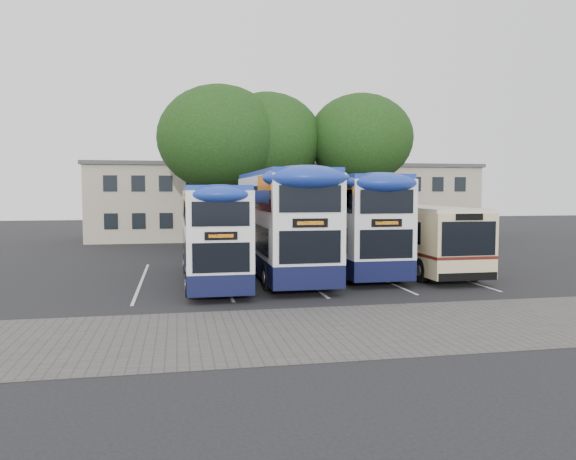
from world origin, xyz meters
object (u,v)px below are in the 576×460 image
(lamp_post, at_px, (382,176))
(bus_dd_left, at_px, (212,229))
(bus_dd_right, at_px, (345,219))
(bus_single, at_px, (413,234))
(tree_right, at_px, (361,139))
(tree_mid, at_px, (267,140))
(bus_dd_mid, at_px, (281,219))
(tree_left, at_px, (219,138))

(lamp_post, distance_m, bus_dd_left, 21.14)
(bus_dd_right, xyz_separation_m, bus_single, (3.38, -0.47, -0.74))
(bus_single, bearing_deg, tree_right, 85.77)
(tree_mid, height_order, bus_single, tree_mid)
(lamp_post, relative_size, tree_right, 0.86)
(tree_right, relative_size, bus_dd_mid, 0.91)
(tree_mid, xyz_separation_m, bus_single, (5.47, -11.70, -5.59))
(tree_mid, bearing_deg, bus_dd_right, -79.44)
(tree_left, distance_m, bus_dd_mid, 12.48)
(tree_left, bearing_deg, bus_dd_right, -62.50)
(bus_dd_mid, xyz_separation_m, bus_dd_right, (3.42, 1.04, -0.10))
(lamp_post, bearing_deg, bus_dd_mid, -125.56)
(tree_mid, height_order, bus_dd_mid, tree_mid)
(tree_right, bearing_deg, bus_dd_right, -112.23)
(tree_left, height_order, tree_mid, tree_left)
(lamp_post, bearing_deg, bus_dd_left, -130.84)
(bus_dd_left, bearing_deg, lamp_post, 49.16)
(tree_mid, bearing_deg, lamp_post, 14.42)
(bus_dd_mid, relative_size, bus_single, 1.08)
(bus_single, bearing_deg, bus_dd_mid, -175.20)
(bus_dd_left, bearing_deg, tree_mid, 71.28)
(tree_left, relative_size, tree_mid, 1.02)
(bus_dd_mid, bearing_deg, bus_dd_right, 16.94)
(bus_dd_left, xyz_separation_m, bus_dd_right, (6.67, 2.28, 0.26))
(lamp_post, bearing_deg, tree_mid, -165.58)
(tree_left, height_order, bus_dd_left, tree_left)
(lamp_post, height_order, bus_single, lamp_post)
(tree_mid, bearing_deg, bus_dd_mid, -96.15)
(lamp_post, height_order, tree_right, tree_right)
(bus_dd_right, height_order, bus_single, bus_dd_right)
(lamp_post, distance_m, bus_single, 14.88)
(tree_mid, height_order, bus_dd_left, tree_mid)
(tree_mid, distance_m, bus_single, 14.07)
(tree_mid, relative_size, bus_dd_left, 1.06)
(tree_left, height_order, bus_dd_mid, tree_left)
(bus_dd_left, bearing_deg, bus_dd_mid, 20.84)
(lamp_post, bearing_deg, bus_dd_right, -117.39)
(bus_dd_mid, bearing_deg, lamp_post, 54.44)
(tree_mid, height_order, bus_dd_right, tree_mid)
(tree_mid, relative_size, bus_single, 0.98)
(bus_dd_left, height_order, bus_dd_mid, bus_dd_mid)
(tree_left, bearing_deg, bus_dd_left, -95.82)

